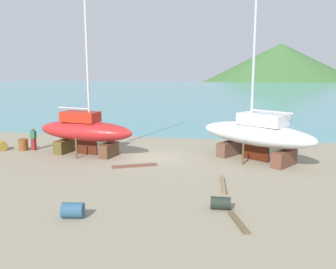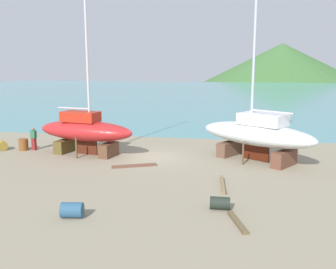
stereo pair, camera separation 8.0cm
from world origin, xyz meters
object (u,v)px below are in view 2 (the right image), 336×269
at_px(worker, 34,138).
at_px(barrel_tar_black, 2,145).
at_px(sailboat_mid_port, 85,130).
at_px(barrel_tipped_left, 220,203).
at_px(sailboat_small_center, 257,133).
at_px(barrel_rust_near, 24,145).
at_px(barrel_by_slipway, 72,210).

xyz_separation_m(worker, barrel_tar_black, (-2.29, -0.45, -0.53)).
relative_size(sailboat_mid_port, barrel_tipped_left, 14.93).
bearing_deg(barrel_tipped_left, worker, 146.43).
distance_m(sailboat_mid_port, sailboat_small_center, 11.61).
xyz_separation_m(sailboat_mid_port, barrel_rust_near, (-4.97, 0.39, -1.29)).
distance_m(worker, barrel_by_slipway, 13.74).
bearing_deg(barrel_by_slipway, barrel_tar_black, 133.61).
height_order(sailboat_small_center, barrel_tipped_left, sailboat_small_center).
relative_size(sailboat_small_center, barrel_by_slipway, 16.54).
distance_m(sailboat_small_center, barrel_rust_near, 16.64).
distance_m(sailboat_small_center, barrel_tipped_left, 9.23).
distance_m(sailboat_mid_port, barrel_rust_near, 5.15).
relative_size(sailboat_small_center, barrel_tar_black, 18.47).
bearing_deg(barrel_tipped_left, barrel_tar_black, 151.54).
bearing_deg(sailboat_mid_port, barrel_tar_black, -171.24).
xyz_separation_m(barrel_rust_near, barrel_tar_black, (-1.58, -0.23, -0.08)).
height_order(sailboat_mid_port, sailboat_small_center, sailboat_small_center).
bearing_deg(barrel_tipped_left, barrel_by_slipway, -161.74).
bearing_deg(barrel_rust_near, barrel_by_slipway, -51.75).
bearing_deg(sailboat_small_center, barrel_tipped_left, 111.75).
bearing_deg(barrel_rust_near, sailboat_mid_port, -4.48).
relative_size(sailboat_mid_port, worker, 7.74).
bearing_deg(sailboat_small_center, sailboat_mid_port, 35.50).
distance_m(worker, barrel_tipped_left, 16.70).
relative_size(barrel_by_slipway, barrel_tipped_left, 1.01).
bearing_deg(sailboat_mid_port, barrel_by_slipway, -60.68).
bearing_deg(barrel_rust_near, barrel_tar_black, -171.58).
bearing_deg(barrel_by_slipway, barrel_tipped_left, 18.26).
xyz_separation_m(sailboat_small_center, barrel_tar_black, (-18.16, -0.11, -1.46)).
bearing_deg(worker, barrel_tar_black, 121.19).
relative_size(barrel_rust_near, barrel_tar_black, 1.07).
height_order(sailboat_small_center, barrel_by_slipway, sailboat_small_center).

